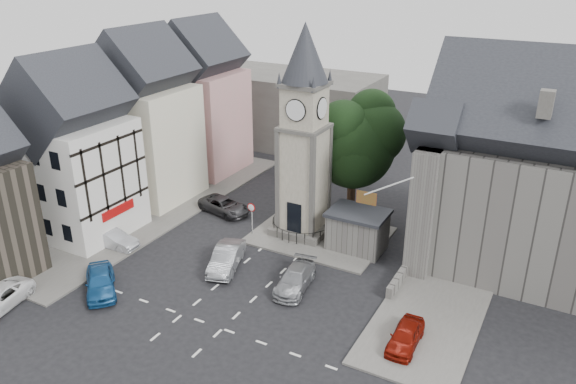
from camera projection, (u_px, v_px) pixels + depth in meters
The scene contains 23 objects.
ground at pixel (250, 279), 38.42m from camera, with size 120.00×120.00×0.00m, color black.
pavement_west at pixel (165, 209), 48.71m from camera, with size 6.00×30.00×0.14m, color #595651.
pavement_east at pixel (454, 268), 39.60m from camera, with size 6.00×26.00×0.14m, color #595651.
central_island at pixel (320, 235), 44.20m from camera, with size 10.00×8.00×0.16m, color #595651.
road_markings at pixel (202, 322), 33.97m from camera, with size 20.00×8.00×0.01m, color silver.
clock_tower at pixel (304, 135), 41.69m from camera, with size 4.86×4.86×16.25m.
stone_shelter at pixel (358, 230), 41.77m from camera, with size 4.30×3.30×3.08m.
town_tree at pixel (354, 135), 45.31m from camera, with size 7.20×7.20×10.80m.
warning_sign_post at pixel (251, 213), 43.41m from camera, with size 0.70×0.19×2.85m.
terrace_pink at pixel (201, 106), 55.55m from camera, with size 8.10×7.60×12.80m.
terrace_cream at pixel (146, 126), 49.08m from camera, with size 8.10×7.60×12.80m.
terrace_tudor at pixel (75, 158), 42.77m from camera, with size 8.10×7.60×12.00m.
backdrop_west at pixel (290, 109), 64.74m from camera, with size 20.00×10.00×8.00m, color #4C4944.
east_building at pixel (529, 182), 38.02m from camera, with size 14.40×11.40×12.60m.
east_boundary_wall at pixel (424, 242), 42.30m from camera, with size 0.40×16.00×0.90m, color #585451.
flagpole at pixel (388, 186), 35.40m from camera, with size 3.68×0.10×2.74m.
car_west_blue at pixel (100, 282), 36.66m from camera, with size 1.84×4.57×1.56m, color navy.
car_west_silver at pixel (113, 239), 42.34m from camera, with size 1.40×4.03×1.33m, color #A1A4A9.
car_west_grey at pixel (224, 206), 47.95m from camera, with size 2.21×4.80×1.33m, color #2D2D2F.
car_island_silver at pixel (226, 258), 39.49m from camera, with size 1.66×4.77×1.57m, color gray.
car_island_east at pixel (295, 279), 37.14m from camera, with size 1.89×4.65×1.35m, color gray.
car_east_red at pixel (405, 336), 31.65m from camera, with size 1.53×3.81×1.30m, color maroon.
pedestrian at pixel (443, 267), 38.29m from camera, with size 0.58×0.38×1.60m, color #AA9B8D.
Camera 1 is at (17.99, -27.76, 20.58)m, focal length 35.00 mm.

